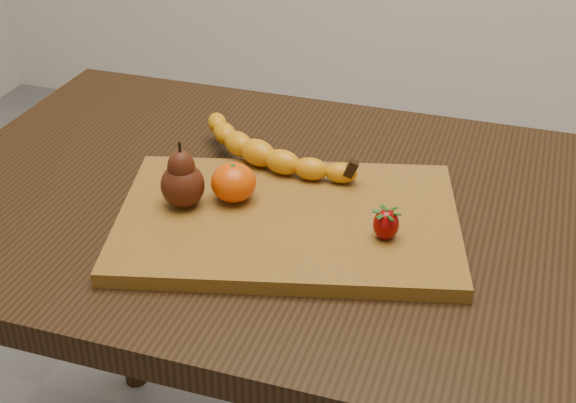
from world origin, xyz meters
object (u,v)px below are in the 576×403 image
(mandarin, at_px, (233,182))
(cutting_board, at_px, (288,221))
(table, at_px, (271,254))
(pear, at_px, (182,174))

(mandarin, bearing_deg, cutting_board, -9.82)
(table, height_order, pear, pear)
(pear, xyz_separation_m, mandarin, (0.06, 0.03, -0.02))
(cutting_board, height_order, mandarin, mandarin)
(table, height_order, cutting_board, cutting_board)
(cutting_board, relative_size, pear, 4.86)
(pear, height_order, mandarin, pear)
(pear, distance_m, mandarin, 0.07)
(cutting_board, bearing_deg, pear, 173.31)
(cutting_board, xyz_separation_m, mandarin, (-0.08, 0.01, 0.04))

